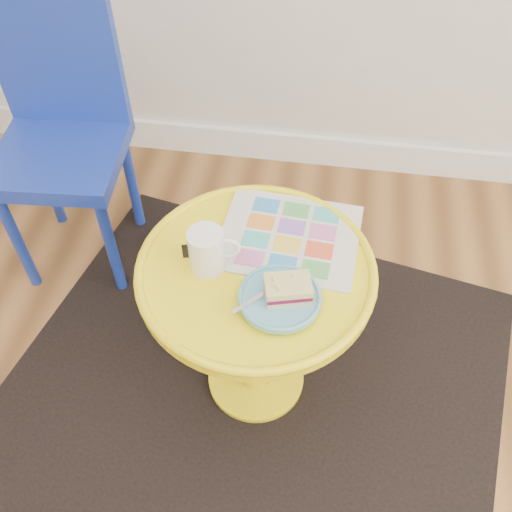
# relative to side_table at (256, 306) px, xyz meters

# --- Properties ---
(rug) EXTENTS (1.50, 1.34, 0.01)m
(rug) POSITION_rel_side_table_xyz_m (-0.00, 0.00, -0.35)
(rug) COLOR black
(rug) RESTS_ON ground
(side_table) EXTENTS (0.51, 0.51, 0.49)m
(side_table) POSITION_rel_side_table_xyz_m (0.00, 0.00, 0.00)
(side_table) COLOR yellow
(side_table) RESTS_ON ground
(chair) EXTENTS (0.37, 0.37, 0.79)m
(chair) POSITION_rel_side_table_xyz_m (-0.62, 0.45, 0.10)
(chair) COLOR #1831A1
(chair) RESTS_ON ground
(newspaper) EXTENTS (0.32, 0.28, 0.01)m
(newspaper) POSITION_rel_side_table_xyz_m (0.06, 0.10, 0.14)
(newspaper) COLOR silver
(newspaper) RESTS_ON side_table
(mug) EXTENTS (0.11, 0.08, 0.10)m
(mug) POSITION_rel_side_table_xyz_m (-0.10, -0.01, 0.19)
(mug) COLOR white
(mug) RESTS_ON side_table
(plate) EXTENTS (0.17, 0.17, 0.02)m
(plate) POSITION_rel_side_table_xyz_m (0.06, -0.08, 0.15)
(plate) COLOR #5CAAC3
(plate) RESTS_ON newspaper
(cake_slice) EXTENTS (0.10, 0.08, 0.04)m
(cake_slice) POSITION_rel_side_table_xyz_m (0.08, -0.08, 0.18)
(cake_slice) COLOR #D3BC8C
(cake_slice) RESTS_ON plate
(fork) EXTENTS (0.11, 0.11, 0.00)m
(fork) POSITION_rel_side_table_xyz_m (0.03, -0.08, 0.16)
(fork) COLOR silver
(fork) RESTS_ON plate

